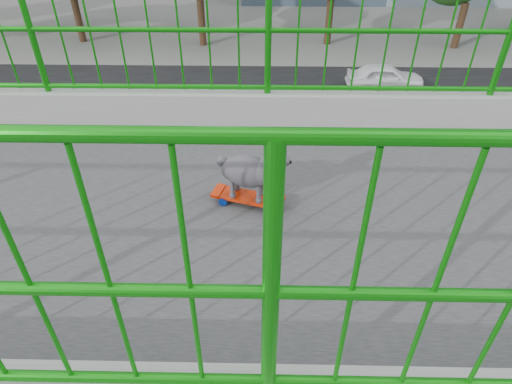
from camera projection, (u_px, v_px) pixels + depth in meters
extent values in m
cube|color=black|center=(264.00, 145.00, 17.59)|extent=(18.00, 90.00, 0.02)
cube|color=#2D2D2F|center=(266.00, 243.00, 3.13)|extent=(3.00, 24.00, 0.50)
cube|color=gray|center=(267.00, 108.00, 4.02)|extent=(0.20, 24.00, 0.30)
cylinder|color=#0E790D|center=(268.00, 30.00, 3.60)|extent=(0.04, 24.00, 0.04)
cylinder|color=#0E790D|center=(268.00, 30.00, 3.60)|extent=(0.06, 0.06, 1.10)
cylinder|color=#0E790D|center=(276.00, 136.00, 1.02)|extent=(0.04, 24.00, 0.04)
cylinder|color=#0E790D|center=(271.00, 292.00, 1.35)|extent=(0.04, 24.00, 0.04)
cylinder|color=#0E790D|center=(271.00, 292.00, 1.35)|extent=(0.06, 0.06, 1.10)
cylinder|color=black|center=(78.00, 18.00, 27.71)|extent=(0.44, 0.44, 2.97)
cylinder|color=black|center=(202.00, 23.00, 27.17)|extent=(0.44, 0.44, 2.73)
cylinder|color=black|center=(329.00, 21.00, 27.32)|extent=(0.44, 0.44, 2.87)
cylinder|color=black|center=(460.00, 26.00, 26.77)|extent=(0.44, 0.44, 2.66)
cube|color=red|center=(248.00, 197.00, 3.06)|extent=(0.29, 0.53, 0.02)
cube|color=#99999E|center=(226.00, 195.00, 3.11)|extent=(0.10, 0.06, 0.02)
cylinder|color=#0830B0|center=(230.00, 191.00, 3.17)|extent=(0.04, 0.07, 0.06)
sphere|color=yellow|center=(230.00, 191.00, 3.17)|extent=(0.03, 0.03, 0.03)
cylinder|color=#0830B0|center=(223.00, 201.00, 3.07)|extent=(0.04, 0.07, 0.06)
sphere|color=yellow|center=(223.00, 201.00, 3.07)|extent=(0.03, 0.03, 0.03)
cube|color=#99999E|center=(270.00, 203.00, 3.03)|extent=(0.10, 0.06, 0.02)
cylinder|color=#0830B0|center=(273.00, 199.00, 3.09)|extent=(0.04, 0.07, 0.06)
sphere|color=yellow|center=(273.00, 199.00, 3.09)|extent=(0.03, 0.03, 0.03)
cylinder|color=#0830B0|center=(267.00, 210.00, 2.99)|extent=(0.04, 0.07, 0.06)
sphere|color=yellow|center=(267.00, 210.00, 2.99)|extent=(0.03, 0.03, 0.03)
ellipsoid|color=#2F2C32|center=(248.00, 171.00, 2.93)|extent=(0.30, 0.38, 0.23)
sphere|color=#2F2C32|center=(275.00, 157.00, 2.80)|extent=(0.15, 0.15, 0.15)
sphere|color=black|center=(290.00, 162.00, 2.78)|extent=(0.03, 0.03, 0.03)
sphere|color=#2F2C32|center=(222.00, 161.00, 2.95)|extent=(0.08, 0.08, 0.08)
cylinder|color=#2F2C32|center=(263.00, 186.00, 3.03)|extent=(0.03, 0.03, 0.14)
cylinder|color=#2F2C32|center=(259.00, 194.00, 2.95)|extent=(0.03, 0.03, 0.14)
cylinder|color=#2F2C32|center=(237.00, 182.00, 3.07)|extent=(0.03, 0.03, 0.14)
cylinder|color=#2F2C32|center=(232.00, 189.00, 3.00)|extent=(0.03, 0.03, 0.14)
imported|color=#9A9A9F|center=(102.00, 183.00, 14.19)|extent=(1.56, 4.48, 1.47)
imported|color=white|center=(385.00, 77.00, 21.79)|extent=(1.54, 3.84, 1.31)
imported|color=red|center=(176.00, 135.00, 16.70)|extent=(2.22, 5.45, 1.58)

